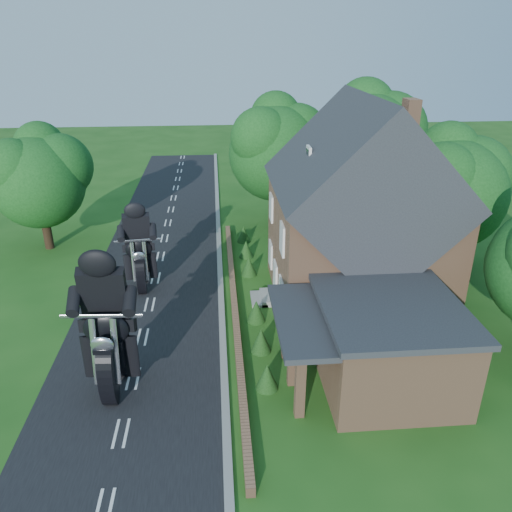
{
  "coord_description": "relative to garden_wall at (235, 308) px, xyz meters",
  "views": [
    {
      "loc": [
        3.57,
        -16.59,
        12.72
      ],
      "look_at": [
        5.4,
        5.4,
        2.8
      ],
      "focal_mm": 35.0,
      "sensor_mm": 36.0,
      "label": 1
    }
  ],
  "objects": [
    {
      "name": "garden_wall",
      "position": [
        0.0,
        0.0,
        0.0
      ],
      "size": [
        0.3,
        22.0,
        0.4
      ],
      "primitive_type": "cube",
      "color": "#996B4D",
      "rests_on": "ground"
    },
    {
      "name": "shrub_b",
      "position": [
        1.0,
        -3.5,
        0.35
      ],
      "size": [
        0.9,
        0.9,
        1.1
      ],
      "primitive_type": "cone",
      "color": "#153912",
      "rests_on": "ground"
    },
    {
      "name": "tree_house_right",
      "position": [
        12.35,
        3.62,
        4.99
      ],
      "size": [
        6.51,
        6.0,
        8.4
      ],
      "color": "black",
      "rests_on": "ground"
    },
    {
      "name": "annex",
      "position": [
        5.57,
        -5.8,
        1.57
      ],
      "size": [
        7.05,
        5.94,
        3.44
      ],
      "color": "#996B4D",
      "rests_on": "ground"
    },
    {
      "name": "ground",
      "position": [
        -4.3,
        -5.0,
        -0.2
      ],
      "size": [
        120.0,
        120.0,
        0.0
      ],
      "primitive_type": "plane",
      "color": "#1E4F16",
      "rests_on": "ground"
    },
    {
      "name": "shrub_c",
      "position": [
        1.0,
        -1.0,
        0.35
      ],
      "size": [
        0.9,
        0.9,
        1.1
      ],
      "primitive_type": "cone",
      "color": "#153912",
      "rests_on": "ground"
    },
    {
      "name": "road",
      "position": [
        -4.3,
        -5.0,
        -0.19
      ],
      "size": [
        7.0,
        80.0,
        0.02
      ],
      "primitive_type": "cube",
      "color": "black",
      "rests_on": "ground"
    },
    {
      "name": "shrub_e",
      "position": [
        1.0,
        6.5,
        0.35
      ],
      "size": [
        0.9,
        0.9,
        1.1
      ],
      "primitive_type": "cone",
      "color": "#153912",
      "rests_on": "ground"
    },
    {
      "name": "tree_far_road",
      "position": [
        -11.16,
        9.11,
        4.64
      ],
      "size": [
        6.08,
        5.6,
        7.84
      ],
      "color": "black",
      "rests_on": "ground"
    },
    {
      "name": "shrub_a",
      "position": [
        1.0,
        -6.0,
        0.35
      ],
      "size": [
        0.9,
        0.9,
        1.1
      ],
      "primitive_type": "cone",
      "color": "#153912",
      "rests_on": "ground"
    },
    {
      "name": "kerb",
      "position": [
        -0.65,
        -5.0,
        -0.14
      ],
      "size": [
        0.3,
        80.0,
        0.12
      ],
      "primitive_type": "cube",
      "color": "gray",
      "rests_on": "ground"
    },
    {
      "name": "house",
      "position": [
        6.19,
        1.0,
        4.14
      ],
      "size": [
        9.54,
        8.64,
        10.24
      ],
      "color": "#996B4D",
      "rests_on": "ground"
    },
    {
      "name": "shrub_f",
      "position": [
        1.0,
        9.0,
        0.35
      ],
      "size": [
        0.9,
        0.9,
        1.1
      ],
      "primitive_type": "cone",
      "color": "#153912",
      "rests_on": "ground"
    },
    {
      "name": "motorcycle_lead",
      "position": [
        -4.83,
        -5.63,
        0.71
      ],
      "size": [
        0.62,
        1.97,
        1.81
      ],
      "primitive_type": null,
      "rotation": [
        0.0,
        0.0,
        3.08
      ],
      "color": "black",
      "rests_on": "ground"
    },
    {
      "name": "shrub_d",
      "position": [
        1.0,
        4.0,
        0.35
      ],
      "size": [
        0.9,
        0.9,
        1.1
      ],
      "primitive_type": "cone",
      "color": "#153912",
      "rests_on": "ground"
    },
    {
      "name": "motorcycle_follow",
      "position": [
        -4.87,
        2.86,
        0.54
      ],
      "size": [
        0.56,
        1.62,
        1.48
      ],
      "primitive_type": null,
      "rotation": [
        0.0,
        0.0,
        3.24
      ],
      "color": "black",
      "rests_on": "ground"
    },
    {
      "name": "tree_behind_left",
      "position": [
        3.86,
        12.13,
        5.53
      ],
      "size": [
        6.94,
        6.4,
        9.16
      ],
      "color": "black",
      "rests_on": "ground"
    },
    {
      "name": "tree_behind_house",
      "position": [
        9.88,
        11.14,
        6.03
      ],
      "size": [
        7.81,
        7.2,
        10.08
      ],
      "color": "black",
      "rests_on": "ground"
    }
  ]
}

